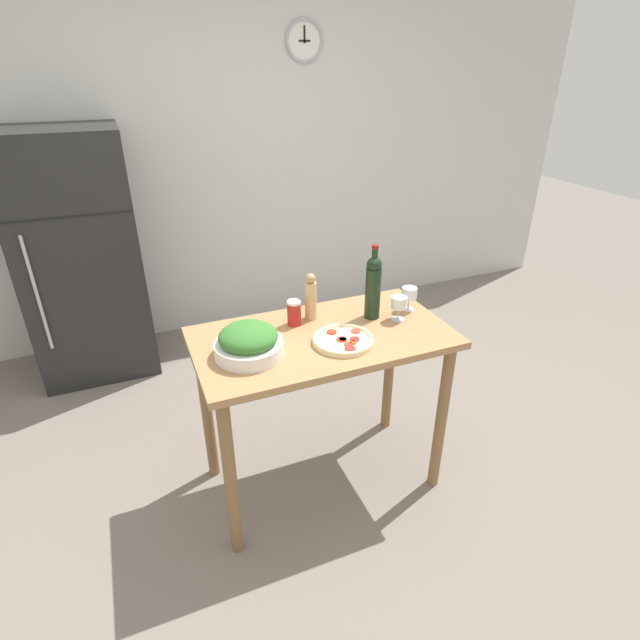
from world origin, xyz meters
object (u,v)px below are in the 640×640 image
object	(u,v)px
homemade_pizza	(343,340)
salt_canister	(294,313)
refrigerator	(81,258)
salad_bowl	(249,342)
wine_glass_near	(398,303)
pepper_mill	(311,297)
wine_bottle	(373,286)
wine_glass_far	(409,294)

from	to	relation	value
homemade_pizza	salt_canister	distance (m)	0.29
refrigerator	salt_canister	size ratio (longest dim) A/B	13.54
salt_canister	salad_bowl	bearing A→B (deg)	-145.22
homemade_pizza	salad_bowl	bearing A→B (deg)	171.98
wine_glass_near	salt_canister	bearing A→B (deg)	163.72
refrigerator	salt_canister	world-z (taller)	refrigerator
pepper_mill	salt_canister	size ratio (longest dim) A/B	1.91
wine_bottle	pepper_mill	world-z (taller)	wine_bottle
refrigerator	wine_glass_far	xyz separation A→B (m)	(1.55, -1.60, 0.15)
wine_bottle	salt_canister	xyz separation A→B (m)	(-0.38, 0.07, -0.10)
refrigerator	wine_bottle	world-z (taller)	refrigerator
wine_glass_near	salad_bowl	xyz separation A→B (m)	(-0.75, -0.05, -0.02)
salt_canister	wine_glass_near	bearing A→B (deg)	-16.28
homemade_pizza	pepper_mill	bearing A→B (deg)	99.34
refrigerator	salad_bowl	distance (m)	1.86
salad_bowl	homemade_pizza	xyz separation A→B (m)	(0.41, -0.06, -0.05)
salad_bowl	homemade_pizza	size ratio (longest dim) A/B	1.08
pepper_mill	refrigerator	bearing A→B (deg)	125.25
salad_bowl	wine_bottle	bearing A→B (deg)	10.26
wine_glass_far	refrigerator	bearing A→B (deg)	134.06
wine_bottle	pepper_mill	size ratio (longest dim) A/B	1.58
wine_bottle	wine_glass_near	world-z (taller)	wine_bottle
wine_glass_near	homemade_pizza	xyz separation A→B (m)	(-0.34, -0.11, -0.07)
refrigerator	wine_glass_near	size ratio (longest dim) A/B	13.78
refrigerator	homemade_pizza	xyz separation A→B (m)	(1.11, -1.78, 0.07)
wine_glass_near	wine_glass_far	world-z (taller)	same
wine_glass_far	salt_canister	xyz separation A→B (m)	(-0.58, 0.07, -0.03)
salt_canister	pepper_mill	bearing A→B (deg)	16.70
wine_bottle	wine_glass_far	xyz separation A→B (m)	(0.21, 0.00, -0.08)
wine_bottle	wine_glass_far	distance (m)	0.22
wine_bottle	salad_bowl	world-z (taller)	wine_bottle
pepper_mill	salt_canister	distance (m)	0.11
refrigerator	salt_canister	distance (m)	1.81
homemade_pizza	salt_canister	bearing A→B (deg)	119.73
wine_bottle	pepper_mill	bearing A→B (deg)	160.31
wine_bottle	wine_glass_far	size ratio (longest dim) A/B	3.07
wine_glass_near	wine_glass_far	xyz separation A→B (m)	(0.10, 0.07, 0.00)
wine_glass_near	salt_canister	world-z (taller)	salt_canister
salad_bowl	salt_canister	world-z (taller)	salad_bowl
salad_bowl	salt_canister	bearing A→B (deg)	34.78
wine_glass_far	wine_bottle	bearing A→B (deg)	-179.76
wine_glass_far	salt_canister	size ratio (longest dim) A/B	0.98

